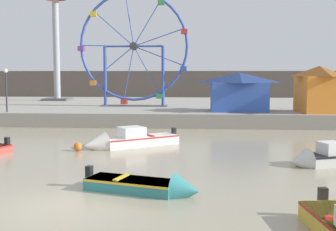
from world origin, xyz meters
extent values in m
plane|color=gray|center=(0.00, 0.00, 0.00)|extent=(240.00, 240.00, 0.00)
cube|color=gray|center=(0.00, 30.02, 0.53)|extent=(110.00, 22.61, 1.07)
cube|color=#564C47|center=(0.00, 51.36, 2.20)|extent=(140.00, 3.00, 4.40)
cube|color=black|center=(7.56, -0.44, 0.61)|extent=(0.26, 0.23, 0.44)
cube|color=silver|center=(0.79, 11.29, 0.26)|extent=(4.33, 3.69, 0.51)
cube|color=#B2231E|center=(0.79, 11.29, 0.47)|extent=(4.31, 3.69, 0.08)
cone|color=silver|center=(-1.42, 9.70, 0.26)|extent=(1.76, 1.81, 1.37)
cube|color=black|center=(2.61, 12.61, 0.62)|extent=(0.30, 0.31, 0.44)
cube|color=silver|center=(0.35, 10.98, 0.80)|extent=(1.72, 1.69, 0.57)
cube|color=#B2231E|center=(1.23, 11.61, 0.54)|extent=(0.85, 1.09, 0.06)
cube|color=teal|center=(1.78, 1.84, 0.21)|extent=(3.36, 2.05, 0.41)
cube|color=gold|center=(1.78, 1.84, 0.37)|extent=(3.34, 2.06, 0.08)
cone|color=teal|center=(3.69, 1.25, 0.21)|extent=(1.16, 1.31, 1.11)
cube|color=black|center=(0.18, 2.34, 0.52)|extent=(0.26, 0.29, 0.44)
cube|color=gold|center=(1.41, 1.96, 0.44)|extent=(0.45, 0.99, 0.06)
cube|color=black|center=(-5.85, 8.98, 0.51)|extent=(0.30, 0.28, 0.44)
cone|color=silver|center=(8.41, 6.11, 0.25)|extent=(1.16, 1.34, 1.12)
cube|color=silver|center=(9.87, 6.62, 0.76)|extent=(1.18, 1.20, 0.54)
torus|color=#334CA8|center=(-1.81, 26.38, 6.47)|extent=(9.84, 0.24, 9.84)
cylinder|color=#38383D|center=(-1.81, 26.38, 6.47)|extent=(0.70, 0.50, 0.70)
cylinder|color=#334CA8|center=(0.47, 26.38, 7.24)|extent=(4.57, 0.08, 1.63)
cube|color=red|center=(2.74, 26.38, 7.74)|extent=(0.56, 0.48, 0.44)
cylinder|color=#334CA8|center=(-0.57, 26.38, 8.52)|extent=(2.55, 0.08, 4.15)
cube|color=#33934C|center=(0.68, 26.38, 10.30)|extent=(0.56, 0.48, 0.44)
cylinder|color=#334CA8|center=(-2.18, 26.38, 8.84)|extent=(0.82, 0.08, 4.76)
cylinder|color=#334CA8|center=(-3.61, 26.38, 8.05)|extent=(3.67, 0.08, 3.22)
cube|color=yellow|center=(-5.42, 26.38, 9.35)|extent=(0.56, 0.48, 0.44)
cylinder|color=#334CA8|center=(-4.21, 26.38, 6.51)|extent=(4.80, 0.08, 0.18)
cube|color=purple|center=(-6.61, 26.38, 6.28)|extent=(0.56, 0.48, 0.44)
cylinder|color=#334CA8|center=(-3.68, 26.38, 4.96)|extent=(3.79, 0.08, 3.08)
cube|color=orange|center=(-5.55, 26.38, 3.17)|extent=(0.56, 0.48, 0.44)
cylinder|color=#334CA8|center=(-2.27, 26.38, 4.11)|extent=(1.01, 0.08, 4.73)
cube|color=red|center=(-2.73, 26.38, 1.48)|extent=(0.56, 0.48, 0.44)
cylinder|color=#334CA8|center=(-0.65, 26.38, 4.36)|extent=(2.39, 0.08, 4.24)
cube|color=#33934C|center=(0.51, 26.38, 1.98)|extent=(0.56, 0.48, 0.44)
cylinder|color=#334CA8|center=(0.43, 26.38, 5.60)|extent=(4.51, 0.08, 1.81)
cube|color=#3356B7|center=(2.67, 26.38, 4.46)|extent=(0.56, 0.48, 0.44)
cylinder|color=#334CA8|center=(-4.45, 26.38, 3.77)|extent=(0.28, 0.28, 5.40)
cylinder|color=#334CA8|center=(0.83, 26.38, 3.77)|extent=(0.28, 0.28, 5.40)
cylinder|color=#334CA8|center=(-1.81, 26.38, 6.47)|extent=(5.28, 0.18, 0.18)
cube|color=#4C4C51|center=(-1.81, 26.38, 1.11)|extent=(6.08, 1.20, 0.08)
cylinder|color=#999EA3|center=(-11.59, 34.41, 8.21)|extent=(0.70, 0.70, 14.29)
cube|color=#4C4C51|center=(-11.59, 34.41, 1.19)|extent=(2.80, 2.80, 0.24)
cube|color=#3356B7|center=(7.21, 21.88, 2.20)|extent=(4.37, 3.20, 2.27)
pyramid|color=navy|center=(7.21, 21.88, 3.71)|extent=(4.81, 3.52, 0.80)
cube|color=orange|center=(13.18, 21.13, 2.45)|extent=(3.04, 3.73, 2.76)
pyramid|color=brown|center=(13.18, 21.13, 4.20)|extent=(3.34, 4.11, 0.80)
cylinder|color=#2D2D33|center=(-10.71, 19.73, 2.58)|extent=(0.12, 0.12, 3.03)
sphere|color=#F2EACC|center=(-10.71, 19.73, 4.23)|extent=(0.32, 0.32, 0.32)
sphere|color=orange|center=(-2.21, 9.29, 0.22)|extent=(0.44, 0.44, 0.44)
camera|label=1|loc=(4.06, -12.59, 4.02)|focal=46.31mm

